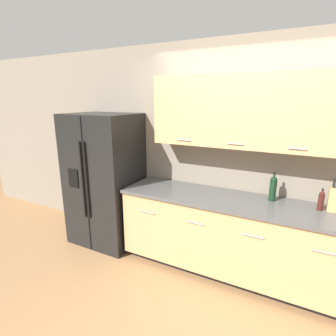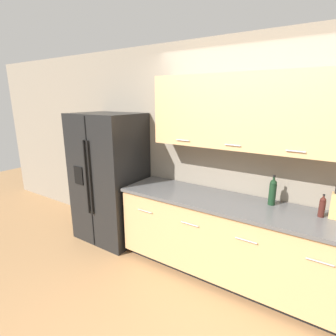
{
  "view_description": "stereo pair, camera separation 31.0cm",
  "coord_description": "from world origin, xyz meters",
  "px_view_note": "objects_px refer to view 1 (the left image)",
  "views": [
    {
      "loc": [
        0.43,
        -1.71,
        1.95
      ],
      "look_at": [
        -0.96,
        0.95,
        1.15
      ],
      "focal_mm": 28.0,
      "sensor_mm": 36.0,
      "label": 1
    },
    {
      "loc": [
        0.7,
        -1.56,
        1.95
      ],
      "look_at": [
        -0.96,
        0.95,
        1.15
      ],
      "focal_mm": 28.0,
      "sensor_mm": 36.0,
      "label": 2
    }
  ],
  "objects_px": {
    "wine_bottle": "(273,188)",
    "oil_bottle": "(321,200)",
    "refrigerator": "(105,180)",
    "knife_block": "(336,199)"
  },
  "relations": [
    {
      "from": "refrigerator",
      "to": "oil_bottle",
      "type": "distance_m",
      "value": 2.56
    },
    {
      "from": "knife_block",
      "to": "refrigerator",
      "type": "bearing_deg",
      "value": -176.18
    },
    {
      "from": "refrigerator",
      "to": "oil_bottle",
      "type": "bearing_deg",
      "value": 3.3
    },
    {
      "from": "oil_bottle",
      "to": "wine_bottle",
      "type": "bearing_deg",
      "value": 174.0
    },
    {
      "from": "refrigerator",
      "to": "wine_bottle",
      "type": "distance_m",
      "value": 2.13
    },
    {
      "from": "knife_block",
      "to": "oil_bottle",
      "type": "xyz_separation_m",
      "value": [
        -0.12,
        -0.03,
        -0.02
      ]
    },
    {
      "from": "knife_block",
      "to": "wine_bottle",
      "type": "height_order",
      "value": "knife_block"
    },
    {
      "from": "wine_bottle",
      "to": "oil_bottle",
      "type": "distance_m",
      "value": 0.45
    },
    {
      "from": "wine_bottle",
      "to": "oil_bottle",
      "type": "xyz_separation_m",
      "value": [
        0.44,
        -0.05,
        -0.04
      ]
    },
    {
      "from": "wine_bottle",
      "to": "refrigerator",
      "type": "bearing_deg",
      "value": -174.75
    }
  ]
}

